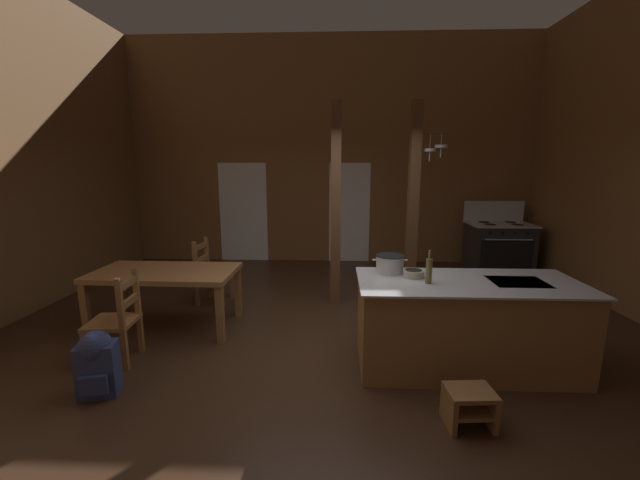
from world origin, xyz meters
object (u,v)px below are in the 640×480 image
at_px(kitchen_island, 466,324).
at_px(stove_range, 498,247).
at_px(dining_table, 165,277).
at_px(mixing_bowl_on_counter, 413,273).
at_px(stockpot_on_counter, 390,264).
at_px(backpack, 97,362).
at_px(ladderback_chair_by_post, 211,273).
at_px(step_stool, 469,404).
at_px(bottle_tall_on_counter, 429,270).
at_px(ladderback_chair_near_window, 117,320).

relative_size(kitchen_island, stove_range, 1.64).
height_order(kitchen_island, dining_table, kitchen_island).
bearing_deg(kitchen_island, mixing_bowl_on_counter, 167.60).
bearing_deg(dining_table, stockpot_on_counter, -11.24).
bearing_deg(mixing_bowl_on_counter, backpack, -165.08).
xyz_separation_m(backpack, mixing_bowl_on_counter, (2.87, 0.76, 0.62)).
distance_m(ladderback_chair_by_post, mixing_bowl_on_counter, 3.11).
relative_size(stove_range, ladderback_chair_by_post, 1.39).
bearing_deg(mixing_bowl_on_counter, step_stool, -75.75).
relative_size(step_stool, bottle_tall_on_counter, 1.18).
xyz_separation_m(stove_range, mixing_bowl_on_counter, (-2.29, -3.48, 0.45)).
relative_size(backpack, bottle_tall_on_counter, 1.84).
bearing_deg(ladderback_chair_near_window, dining_table, 81.18).
distance_m(dining_table, ladderback_chair_near_window, 0.89).
bearing_deg(bottle_tall_on_counter, dining_table, 163.41).
bearing_deg(step_stool, dining_table, 151.22).
relative_size(stove_range, dining_table, 0.77).
relative_size(kitchen_island, step_stool, 5.67).
bearing_deg(stove_range, mixing_bowl_on_counter, -123.38).
relative_size(step_stool, mixing_bowl_on_counter, 1.81).
height_order(stove_range, stockpot_on_counter, stove_range).
relative_size(dining_table, mixing_bowl_on_counter, 8.14).
height_order(stockpot_on_counter, bottle_tall_on_counter, bottle_tall_on_counter).
xyz_separation_m(kitchen_island, stove_range, (1.78, 3.59, 0.04)).
bearing_deg(ladderback_chair_near_window, bottle_tall_on_counter, -0.49).
bearing_deg(ladderback_chair_by_post, stove_range, 20.84).
bearing_deg(kitchen_island, bottle_tall_on_counter, -167.85).
height_order(ladderback_chair_near_window, bottle_tall_on_counter, bottle_tall_on_counter).
xyz_separation_m(ladderback_chair_by_post, bottle_tall_on_counter, (2.73, -1.81, 0.57)).
height_order(kitchen_island, ladderback_chair_near_window, ladderback_chair_near_window).
height_order(ladderback_chair_near_window, stockpot_on_counter, stockpot_on_counter).
relative_size(step_stool, backpack, 0.64).
xyz_separation_m(ladderback_chair_near_window, bottle_tall_on_counter, (3.12, -0.03, 0.57)).
bearing_deg(bottle_tall_on_counter, ladderback_chair_by_post, 146.41).
distance_m(backpack, bottle_tall_on_counter, 3.11).
distance_m(kitchen_island, step_stool, 1.00).
relative_size(ladderback_chair_by_post, stockpot_on_counter, 2.60).
relative_size(kitchen_island, bottle_tall_on_counter, 6.67).
bearing_deg(step_stool, bottle_tall_on_counter, 100.91).
height_order(kitchen_island, mixing_bowl_on_counter, mixing_bowl_on_counter).
bearing_deg(kitchen_island, backpack, -169.12).
relative_size(stove_range, step_stool, 3.46).
distance_m(step_stool, backpack, 3.15).
bearing_deg(stockpot_on_counter, stove_range, 52.94).
bearing_deg(ladderback_chair_near_window, mixing_bowl_on_counter, 3.35).
distance_m(step_stool, ladderback_chair_by_post, 3.93).
distance_m(kitchen_island, stove_range, 4.01).
relative_size(ladderback_chair_by_post, bottle_tall_on_counter, 2.93).
relative_size(kitchen_island, ladderback_chair_near_window, 2.27).
distance_m(stove_range, bottle_tall_on_counter, 4.32).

